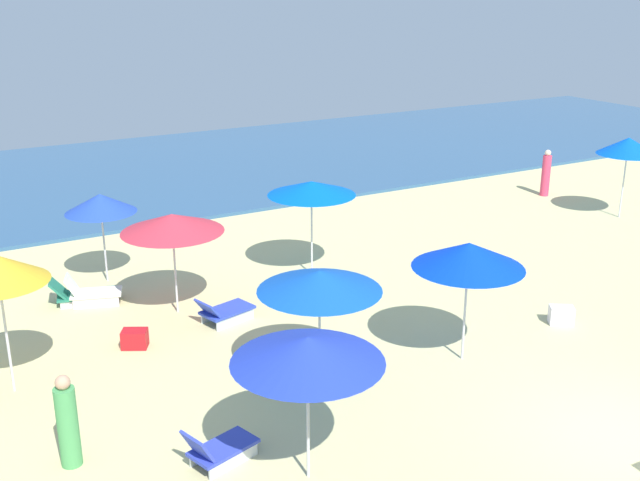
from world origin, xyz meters
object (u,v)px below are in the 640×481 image
Objects in this scene: lounge_chair_6_0 at (224,311)px; cooler_box_0 at (135,339)px; umbrella_6 at (172,223)px; beachgoer_1 at (68,423)px; umbrella_1 at (308,350)px; lounge_chair_8_1 at (82,294)px; lounge_chair_1_0 at (218,449)px; cooler_box_1 at (561,315)px; umbrella_3 at (312,188)px; umbrella_8 at (100,203)px; umbrella_2 at (469,255)px; umbrella_4 at (628,146)px; umbrella_5 at (320,281)px; lounge_chair_8_0 at (92,293)px; beachgoer_2 at (546,174)px.

lounge_chair_6_0 reaches higher than cooler_box_0.
umbrella_6 is 6.26m from beachgoer_1.
umbrella_1 reaches higher than lounge_chair_8_1.
lounge_chair_1_0 is 8.97m from cooler_box_1.
umbrella_3 is 1.09× the size of umbrella_8.
umbrella_8 is (-4.91, 2.20, -0.26)m from umbrella_3.
umbrella_1 is 0.96× the size of umbrella_2.
umbrella_4 reaches higher than umbrella_2.
umbrella_5 is at bearing -78.19° from lounge_chair_1_0.
umbrella_1 is 1.51× the size of beachgoer_1.
umbrella_3 is at bearing 93.71° from umbrella_2.
umbrella_6 is 9.15m from cooler_box_1.
umbrella_8 reaches higher than lounge_chair_8_1.
umbrella_8 is (0.53, 8.93, 1.84)m from lounge_chair_1_0.
umbrella_2 is 1.80× the size of lounge_chair_8_0.
umbrella_4 is at bearing -174.32° from beachgoer_1.
lounge_chair_6_0 is (-3.24, -1.69, -2.11)m from umbrella_3.
umbrella_3 is 0.96× the size of umbrella_4.
lounge_chair_8_1 is at bearing -14.03° from lounge_chair_1_0.
lounge_chair_6_0 is 5.79m from beachgoer_1.
umbrella_1 is 17.38m from umbrella_4.
umbrella_2 reaches higher than umbrella_6.
cooler_box_1 is (7.43, -4.95, -2.00)m from umbrella_6.
umbrella_1 is at bearing -119.20° from umbrella_3.
beachgoer_1 is 10.99m from cooler_box_1.
umbrella_5 is at bearing -22.66° from cooler_box_0.
beachgoer_2 reaches higher than lounge_chair_8_0.
umbrella_1 is at bearing -152.99° from lounge_chair_8_0.
umbrella_3 is (4.33, 7.74, 0.15)m from umbrella_1.
lounge_chair_8_1 is (-17.27, 1.51, -2.17)m from umbrella_4.
lounge_chair_1_0 is at bearing 141.36° from beachgoer_1.
cooler_box_1 is (6.17, -0.32, -1.95)m from umbrella_5.
lounge_chair_8_1 is (-2.58, 2.76, -0.04)m from lounge_chair_6_0.
lounge_chair_6_0 is at bearing 34.68° from cooler_box_0.
umbrella_1 reaches higher than beachgoer_2.
umbrella_6 is (-4.35, 5.19, -0.08)m from umbrella_2.
umbrella_2 is 5.81m from umbrella_3.
umbrella_6 is 1.50× the size of beachgoer_1.
umbrella_8 reaches higher than lounge_chair_6_0.
umbrella_1 is 6.45m from lounge_chair_6_0.
umbrella_1 is 1.01× the size of umbrella_6.
umbrella_5 is at bearing -136.10° from lounge_chair_8_0.
beachgoer_1 is at bearing -58.94° from beachgoer_2.
umbrella_4 is 17.24m from lounge_chair_8_0.
lounge_chair_8_1 is at bearing 175.00° from umbrella_4.
lounge_chair_1_0 is at bearing 137.65° from umbrella_1.
cooler_box_1 is (9.07, -6.43, -0.08)m from lounge_chair_8_0.
umbrella_2 reaches higher than cooler_box_1.
beachgoer_2 is at bearing -65.07° from lounge_chair_8_0.
umbrella_8 is 1.39× the size of beachgoer_2.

